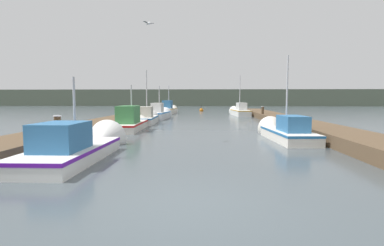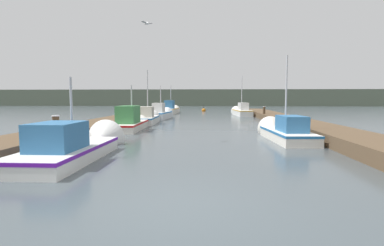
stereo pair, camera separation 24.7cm
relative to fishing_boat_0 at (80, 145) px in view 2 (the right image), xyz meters
The scene contains 15 objects.
ground_plane 6.09m from the fishing_boat_0, 49.97° to the right, with size 200.00×200.00×0.00m.
dock_left 11.62m from the fishing_boat_0, 102.51° to the left, with size 2.32×40.00×0.53m.
dock_right 15.35m from the fishing_boat_0, 47.65° to the left, with size 2.32×40.00×0.53m.
distant_shore_ridge 70.10m from the fishing_boat_0, 86.80° to the left, with size 120.00×16.00×4.04m.
fishing_boat_0 is the anchor object (origin of this frame).
fishing_boat_1 9.33m from the fishing_boat_0, 30.28° to the left, with size 1.82×5.38×4.46m.
fishing_boat_2 8.94m from the fishing_boat_0, 93.12° to the left, with size 1.61×6.17×3.21m.
fishing_boat_3 13.27m from the fishing_boat_0, 91.75° to the left, with size 1.59×5.13×4.51m.
fishing_boat_4 18.54m from the fishing_boat_0, 90.73° to the left, with size 1.74×5.44×3.48m.
fishing_boat_5 25.68m from the fishing_boat_0, 71.91° to the left, with size 1.94×6.27×4.82m.
fishing_boat_6 27.77m from the fishing_boat_0, 91.03° to the left, with size 1.67×6.22×3.86m.
mooring_piling_0 19.90m from the fishing_boat_0, 61.90° to the left, with size 0.26×0.26×1.22m.
mooring_piling_1 1.87m from the fishing_boat_0, 141.49° to the left, with size 0.29×0.29×1.33m.
channel_buoy 34.49m from the fishing_boat_0, 84.19° to the left, with size 0.58×0.58×1.08m.
seagull_lead 6.02m from the fishing_boat_0, 60.88° to the left, with size 0.43×0.51×0.12m.
Camera 2 is at (0.61, -5.33, 2.00)m, focal length 28.00 mm.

